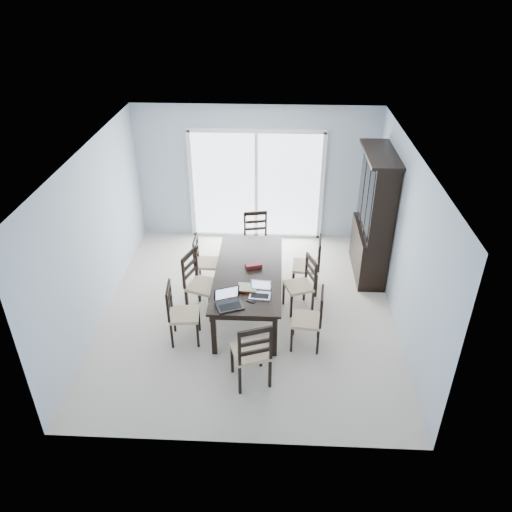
# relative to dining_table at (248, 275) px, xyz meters

# --- Properties ---
(floor) EXTENTS (5.00, 5.00, 0.00)m
(floor) POSITION_rel_dining_table_xyz_m (0.00, 0.00, -0.67)
(floor) COLOR beige
(floor) RESTS_ON ground
(ceiling) EXTENTS (5.00, 5.00, 0.00)m
(ceiling) POSITION_rel_dining_table_xyz_m (0.00, 0.00, 1.93)
(ceiling) COLOR white
(ceiling) RESTS_ON back_wall
(back_wall) EXTENTS (4.50, 0.02, 2.60)m
(back_wall) POSITION_rel_dining_table_xyz_m (0.00, 2.50, 0.63)
(back_wall) COLOR #A3B3C2
(back_wall) RESTS_ON floor
(wall_left) EXTENTS (0.02, 5.00, 2.60)m
(wall_left) POSITION_rel_dining_table_xyz_m (-2.25, 0.00, 0.63)
(wall_left) COLOR #A3B3C2
(wall_left) RESTS_ON floor
(wall_right) EXTENTS (0.02, 5.00, 2.60)m
(wall_right) POSITION_rel_dining_table_xyz_m (2.25, 0.00, 0.63)
(wall_right) COLOR #A3B3C2
(wall_right) RESTS_ON floor
(balcony) EXTENTS (4.50, 2.00, 0.10)m
(balcony) POSITION_rel_dining_table_xyz_m (0.00, 3.50, -0.72)
(balcony) COLOR gray
(balcony) RESTS_ON ground
(railing) EXTENTS (4.50, 0.06, 1.10)m
(railing) POSITION_rel_dining_table_xyz_m (0.00, 4.50, -0.12)
(railing) COLOR #99999E
(railing) RESTS_ON balcony
(dining_table) EXTENTS (1.00, 2.20, 0.75)m
(dining_table) POSITION_rel_dining_table_xyz_m (0.00, 0.00, 0.00)
(dining_table) COLOR black
(dining_table) RESTS_ON floor
(china_hutch) EXTENTS (0.50, 1.38, 2.20)m
(china_hutch) POSITION_rel_dining_table_xyz_m (2.02, 1.25, 0.40)
(china_hutch) COLOR black
(china_hutch) RESTS_ON floor
(sliding_door) EXTENTS (2.52, 0.05, 2.18)m
(sliding_door) POSITION_rel_dining_table_xyz_m (0.00, 2.48, 0.41)
(sliding_door) COLOR silver
(sliding_door) RESTS_ON floor
(chair_left_near) EXTENTS (0.45, 0.44, 1.08)m
(chair_left_near) POSITION_rel_dining_table_xyz_m (-0.96, -0.72, -0.10)
(chair_left_near) COLOR black
(chair_left_near) RESTS_ON floor
(chair_left_mid) EXTENTS (0.58, 0.57, 1.18)m
(chair_left_mid) POSITION_rel_dining_table_xyz_m (-0.78, -0.01, -0.05)
(chair_left_mid) COLOR black
(chair_left_mid) RESTS_ON floor
(chair_left_far) EXTENTS (0.40, 0.39, 1.02)m
(chair_left_far) POSITION_rel_dining_table_xyz_m (-0.82, 0.73, -0.13)
(chair_left_far) COLOR black
(chair_left_far) RESTS_ON floor
(chair_right_near) EXTENTS (0.45, 0.44, 1.08)m
(chair_right_near) POSITION_rel_dining_table_xyz_m (0.95, -0.76, -0.10)
(chair_right_near) COLOR black
(chair_right_near) RESTS_ON floor
(chair_right_mid) EXTENTS (0.51, 0.50, 1.04)m
(chair_right_mid) POSITION_rel_dining_table_xyz_m (0.85, 0.13, -0.12)
(chair_right_mid) COLOR black
(chair_right_mid) RESTS_ON floor
(chair_right_far) EXTENTS (0.46, 0.45, 1.12)m
(chair_right_far) POSITION_rel_dining_table_xyz_m (1.00, 0.63, -0.08)
(chair_right_far) COLOR black
(chair_right_far) RESTS_ON floor
(chair_end_near) EXTENTS (0.57, 0.57, 1.18)m
(chair_end_near) POSITION_rel_dining_table_xyz_m (0.15, -1.58, -0.05)
(chair_end_near) COLOR black
(chair_end_near) RESTS_ON floor
(chair_end_far) EXTENTS (0.50, 0.51, 1.12)m
(chair_end_far) POSITION_rel_dining_table_xyz_m (0.05, 1.48, -0.08)
(chair_end_far) COLOR black
(chair_end_far) RESTS_ON floor
(laptop_dark) EXTENTS (0.42, 0.36, 0.24)m
(laptop_dark) POSITION_rel_dining_table_xyz_m (-0.20, -0.91, 0.14)
(laptop_dark) COLOR black
(laptop_dark) RESTS_ON dining_table
(laptop_silver) EXTENTS (0.31, 0.23, 0.20)m
(laptop_silver) POSITION_rel_dining_table_xyz_m (0.20, -0.65, 0.13)
(laptop_silver) COLOR #B8B8BB
(laptop_silver) RESTS_ON dining_table
(book_stack) EXTENTS (0.30, 0.24, 0.05)m
(book_stack) POSITION_rel_dining_table_xyz_m (0.00, -0.49, 0.10)
(book_stack) COLOR maroon
(book_stack) RESTS_ON dining_table
(cell_phone) EXTENTS (0.13, 0.11, 0.01)m
(cell_phone) POSITION_rel_dining_table_xyz_m (0.08, -0.78, 0.08)
(cell_phone) COLOR black
(cell_phone) RESTS_ON dining_table
(game_box) EXTENTS (0.27, 0.19, 0.06)m
(game_box) POSITION_rel_dining_table_xyz_m (0.07, 0.11, 0.11)
(game_box) COLOR #4A0E1E
(game_box) RESTS_ON dining_table
(hot_tub) EXTENTS (1.98, 1.78, 0.99)m
(hot_tub) POSITION_rel_dining_table_xyz_m (-0.56, 3.58, -0.18)
(hot_tub) COLOR brown
(hot_tub) RESTS_ON balcony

